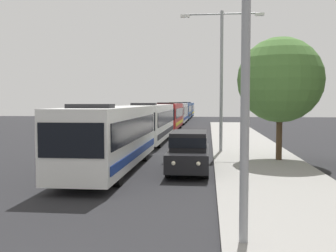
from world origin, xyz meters
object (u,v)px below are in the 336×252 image
(bus_tail_end, at_px, (187,109))
(streetlamp_near, at_px, (246,9))
(box_truck_oncoming, at_px, (175,108))
(bus_lead, at_px, (112,135))
(bus_middle, at_px, (169,115))
(bus_fourth_in_line, at_px, (178,112))
(roadside_tree, at_px, (280,80))
(white_suv, at_px, (189,150))
(streetlamp_mid, at_px, (221,67))
(bus_rear, at_px, (183,110))
(bus_second_in_line, at_px, (151,122))

(bus_tail_end, bearing_deg, streetlamp_near, -85.95)
(streetlamp_near, bearing_deg, box_truck_oncoming, 96.04)
(bus_lead, xyz_separation_m, streetlamp_near, (5.40, -9.39, 3.61))
(bus_middle, xyz_separation_m, bus_fourth_in_line, (-0.00, 13.04, -0.00))
(bus_lead, relative_size, roadside_tree, 1.68)
(bus_middle, distance_m, box_truck_oncoming, 46.16)
(white_suv, bearing_deg, bus_fourth_in_line, 95.31)
(box_truck_oncoming, height_order, streetlamp_mid, streetlamp_mid)
(bus_fourth_in_line, bearing_deg, roadside_tree, -76.97)
(bus_fourth_in_line, height_order, white_suv, bus_fourth_in_line)
(bus_lead, distance_m, white_suv, 3.76)
(bus_lead, height_order, streetlamp_mid, streetlamp_mid)
(white_suv, bearing_deg, streetlamp_mid, 76.01)
(bus_middle, bearing_deg, bus_lead, -90.00)
(bus_rear, height_order, streetlamp_mid, streetlamp_mid)
(box_truck_oncoming, distance_m, roadside_tree, 70.44)
(bus_second_in_line, relative_size, box_truck_oncoming, 1.54)
(bus_rear, bearing_deg, bus_lead, -90.00)
(bus_tail_end, distance_m, box_truck_oncoming, 6.79)
(bus_fourth_in_line, xyz_separation_m, roadside_tree, (8.42, -36.40, 2.77))
(bus_lead, distance_m, roadside_tree, 9.50)
(streetlamp_near, bearing_deg, white_suv, 100.23)
(bus_fourth_in_line, xyz_separation_m, bus_rear, (0.00, 13.03, 0.00))
(bus_fourth_in_line, distance_m, roadside_tree, 37.47)
(bus_tail_end, height_order, roadside_tree, roadside_tree)
(bus_fourth_in_line, relative_size, box_truck_oncoming, 1.42)
(bus_tail_end, relative_size, roadside_tree, 1.65)
(bus_second_in_line, bearing_deg, bus_rear, 90.00)
(streetlamp_mid, xyz_separation_m, roadside_tree, (3.03, -3.44, -1.01))
(box_truck_oncoming, relative_size, roadside_tree, 1.17)
(bus_lead, height_order, white_suv, bus_lead)
(streetlamp_near, relative_size, streetlamp_mid, 0.96)
(bus_middle, relative_size, bus_fourth_in_line, 1.02)
(roadside_tree, bearing_deg, bus_lead, -157.99)
(bus_lead, bearing_deg, roadside_tree, 22.01)
(bus_second_in_line, xyz_separation_m, roadside_tree, (8.42, -9.37, 2.77))
(bus_fourth_in_line, relative_size, streetlamp_mid, 1.24)
(roadside_tree, bearing_deg, box_truck_oncoming, 99.59)
(streetlamp_near, xyz_separation_m, roadside_tree, (3.03, 12.80, -0.84))
(bus_second_in_line, height_order, bus_tail_end, same)
(bus_lead, bearing_deg, bus_middle, 90.00)
(streetlamp_mid, relative_size, roadside_tree, 1.34)
(streetlamp_mid, bearing_deg, bus_rear, 96.69)
(streetlamp_mid, bearing_deg, bus_fourth_in_line, 99.30)
(bus_fourth_in_line, xyz_separation_m, white_suv, (3.70, -39.78, -0.66))
(bus_second_in_line, height_order, bus_rear, same)
(streetlamp_near, bearing_deg, bus_second_in_line, 103.68)
(bus_middle, xyz_separation_m, roadside_tree, (8.42, -23.36, 2.77))
(white_suv, relative_size, box_truck_oncoming, 0.65)
(bus_rear, relative_size, streetlamp_near, 1.41)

